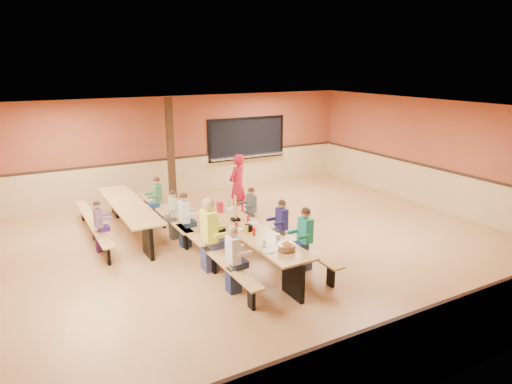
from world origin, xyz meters
TOP-DOWN VIEW (x-y plane):
  - ground at (0.00, 0.00)m, footprint 12.00×12.00m
  - room_envelope at (0.00, 0.00)m, footprint 12.04×10.04m
  - kitchen_pass_through at (2.60, 4.96)m, footprint 2.78×0.28m
  - structural_post at (-0.20, 4.40)m, footprint 0.18×0.18m
  - cafeteria_table_main at (-0.32, -0.68)m, footprint 1.91×3.70m
  - cafeteria_table_second at (-2.02, 2.25)m, footprint 1.91×3.70m
  - seated_child_white_left at (-1.14, -1.56)m, footprint 0.38×0.31m
  - seated_adult_yellow at (-1.14, -0.52)m, footprint 0.49×0.40m
  - seated_child_grey_left at (-1.14, 0.85)m, footprint 0.37×0.30m
  - seated_child_teal_right at (0.51, -1.40)m, footprint 0.39×0.32m
  - seated_child_navy_right at (0.51, -0.54)m, footprint 0.36×0.29m
  - seated_child_char_right at (0.51, 0.80)m, footprint 0.33×0.27m
  - seated_child_purple_sec at (-2.85, 1.49)m, footprint 0.33×0.27m
  - seated_child_green_sec at (-1.20, 2.62)m, footprint 0.36×0.29m
  - seated_child_tan_sec at (-1.20, 1.42)m, footprint 0.34×0.28m
  - standing_woman at (0.87, 2.25)m, footprint 0.72×0.63m
  - punch_pitcher at (-0.39, 0.62)m, footprint 0.16×0.16m
  - chip_bowl at (-0.26, -1.92)m, footprint 0.32×0.32m
  - napkin_dispenser at (-0.38, -0.73)m, footprint 0.10×0.14m
  - condiment_mustard at (-0.50, -0.86)m, footprint 0.06×0.06m
  - condiment_ketchup at (-0.42, -1.01)m, footprint 0.06×0.06m
  - table_paddle at (-0.34, -0.06)m, footprint 0.16×0.16m
  - place_settings at (-0.32, -0.68)m, footprint 0.65×3.30m

SIDE VIEW (x-z plane):
  - ground at x=0.00m, z-range 0.00..0.00m
  - cafeteria_table_main at x=-0.32m, z-range 0.16..0.90m
  - cafeteria_table_second at x=-2.02m, z-range 0.16..0.90m
  - seated_child_purple_sec at x=-2.85m, z-range 0.00..1.12m
  - seated_child_char_right at x=0.51m, z-range 0.00..1.13m
  - seated_child_tan_sec at x=-1.20m, z-range 0.00..1.14m
  - seated_child_navy_right at x=0.51m, z-range 0.00..1.18m
  - seated_child_green_sec at x=-1.20m, z-range 0.00..1.19m
  - seated_child_grey_left at x=-1.14m, z-range 0.00..1.21m
  - seated_child_white_left at x=-1.14m, z-range 0.00..1.23m
  - seated_child_teal_right at x=0.51m, z-range 0.00..1.25m
  - room_envelope at x=0.00m, z-range -0.82..2.20m
  - seated_adult_yellow at x=-1.14m, z-range 0.00..1.45m
  - place_settings at x=-0.32m, z-range 0.74..0.85m
  - napkin_dispenser at x=-0.38m, z-range 0.74..0.87m
  - chip_bowl at x=-0.26m, z-range 0.74..0.89m
  - standing_woman at x=0.87m, z-range 0.00..1.65m
  - condiment_mustard at x=-0.50m, z-range 0.74..0.91m
  - condiment_ketchup at x=-0.42m, z-range 0.74..0.91m
  - punch_pitcher at x=-0.39m, z-range 0.74..0.96m
  - table_paddle at x=-0.34m, z-range 0.60..1.16m
  - kitchen_pass_through at x=2.60m, z-range 0.80..2.18m
  - structural_post at x=-0.20m, z-range 0.00..3.00m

